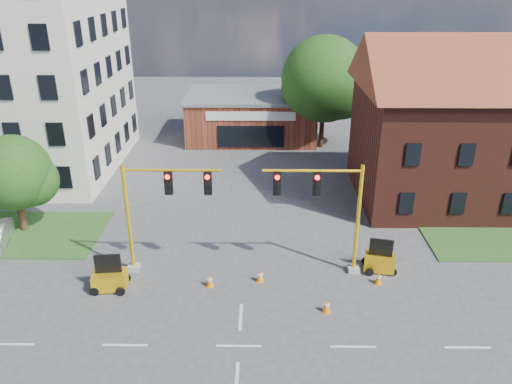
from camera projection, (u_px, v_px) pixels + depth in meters
ground at (239, 346)px, 21.84m from camera, size 120.00×120.00×0.00m
brick_shop at (252, 115)px, 48.34m from camera, size 12.40×8.40×4.30m
townhouse_row at (512, 117)px, 33.86m from camera, size 21.00×11.00×11.50m
tree_large at (329, 82)px, 44.05m from camera, size 8.01×7.63×10.09m
tree_nw_front at (18, 175)px, 30.10m from camera, size 4.82×4.59×6.22m
signal_mast_west at (159, 206)px, 25.76m from camera, size 5.30×0.60×6.20m
signal_mast_east at (327, 207)px, 25.68m from camera, size 5.30×0.60×6.20m
trailer_west at (110, 279)px, 25.54m from camera, size 1.80×1.29×1.93m
trailer_east at (380, 261)px, 27.15m from camera, size 1.80×1.40×1.82m
cone_a at (210, 281)px, 25.83m from camera, size 0.40×0.40×0.70m
cone_b at (260, 276)px, 26.24m from camera, size 0.40×0.40×0.70m
cone_c at (327, 306)px, 23.88m from camera, size 0.40×0.40×0.70m
cone_d at (378, 278)px, 26.05m from camera, size 0.40×0.40×0.70m
pickup_white at (434, 196)px, 34.42m from camera, size 5.62×2.77×1.53m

